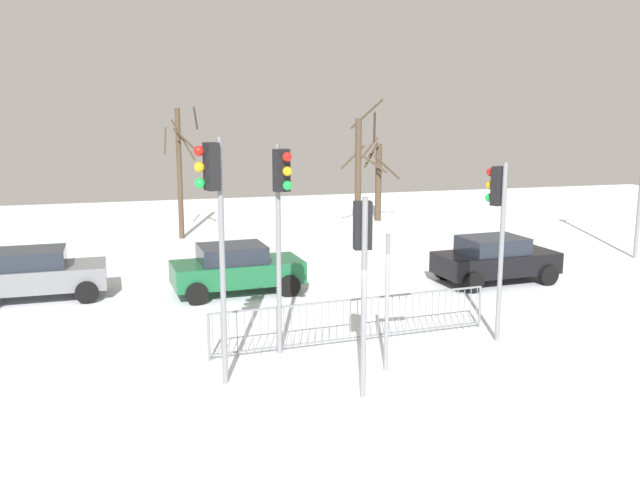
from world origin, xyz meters
TOP-DOWN VIEW (x-y plane):
  - ground_plane at (0.00, 0.00)m, footprint 60.00×60.00m
  - traffic_light_rear_left at (-1.80, 2.46)m, footprint 0.37×0.55m
  - traffic_light_foreground_right at (-3.39, 1.16)m, footprint 0.55×0.37m
  - traffic_light_mid_left at (-0.81, -0.03)m, footprint 0.34×0.57m
  - traffic_light_foreground_left at (3.26, 2.20)m, footprint 0.38×0.54m
  - direction_sign_post at (0.16, 0.99)m, footprint 0.79×0.09m
  - pedestrian_guard_railing at (-0.01, 2.82)m, footprint 6.89×0.62m
  - car_grey_mid at (-7.63, 8.85)m, footprint 3.84×2.00m
  - car_black_trailing at (6.06, 7.07)m, footprint 3.92×2.18m
  - car_green_far at (-1.99, 7.96)m, footprint 3.90×2.13m
  - bare_tree_left at (4.75, 16.61)m, footprint 1.79×2.05m
  - bare_tree_centre at (-2.83, 17.33)m, footprint 1.53×1.50m
  - bare_tree_right at (6.71, 19.57)m, footprint 1.93×1.96m

SIDE VIEW (x-z plane):
  - ground_plane at x=0.00m, z-range 0.00..0.00m
  - pedestrian_guard_railing at x=-0.01m, z-range 0.02..1.09m
  - car_grey_mid at x=-7.63m, z-range 0.03..1.50m
  - car_black_trailing at x=6.06m, z-range 0.03..1.50m
  - car_green_far at x=-1.99m, z-range 0.03..1.50m
  - direction_sign_post at x=0.16m, z-range 0.18..3.09m
  - bare_tree_right at x=6.71m, z-range 0.08..4.10m
  - bare_tree_left at x=4.75m, z-range -0.19..5.63m
  - traffic_light_mid_left at x=-0.81m, z-range 0.90..4.75m
  - bare_tree_centre at x=-2.83m, z-range 0.18..5.67m
  - traffic_light_foreground_left at x=3.26m, z-range 0.98..5.21m
  - traffic_light_rear_left at x=-1.80m, z-range 1.09..5.77m
  - traffic_light_foreground_right at x=-3.39m, z-range 1.13..6.03m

